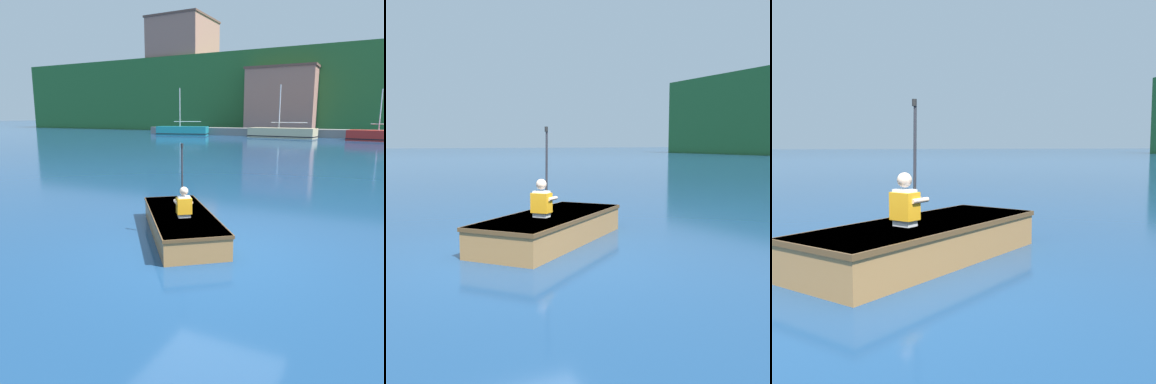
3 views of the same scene
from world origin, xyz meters
TOP-DOWN VIEW (x-y plane):
  - ground_plane at (0.00, 0.00)m, footprint 300.00×300.00m
  - shoreline_ridge at (0.00, 58.13)m, footprint 120.00×20.00m
  - waterfront_warehouse_left at (-29.02, 53.24)m, footprint 9.58×9.80m
  - waterfront_office_block_center at (-10.42, 50.40)m, footprint 9.60×11.27m
  - marina_dock at (0.00, 39.03)m, footprint 51.75×2.40m
  - moored_boat_dock_west_end at (-20.04, 36.17)m, footprint 6.69×3.54m
  - moored_boat_dock_center_near at (-7.49, 36.11)m, footprint 7.53×2.95m
  - moored_boat_dock_center_far at (2.44, 34.91)m, footprint 6.42×3.13m
  - rowboat_foreground at (-1.04, 0.85)m, footprint 3.04×3.36m
  - person_paddler at (-0.81, 0.57)m, footprint 0.46×0.46m

SIDE VIEW (x-z plane):
  - ground_plane at x=0.00m, z-range 0.00..0.00m
  - rowboat_foreground at x=-1.04m, z-range 0.03..0.50m
  - marina_dock at x=0.00m, z-range 0.00..0.90m
  - moored_boat_dock_center_far at x=2.44m, z-range -1.96..2.94m
  - moored_boat_dock_center_near at x=-7.49m, z-range -2.35..3.38m
  - moored_boat_dock_west_end at x=-20.04m, z-range -2.35..3.39m
  - person_paddler at x=-0.81m, z-range 0.03..1.47m
  - waterfront_office_block_center at x=-10.42m, z-range 0.01..8.95m
  - shoreline_ridge at x=0.00m, z-range 0.00..11.66m
  - waterfront_warehouse_left at x=-29.02m, z-range 0.01..18.23m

